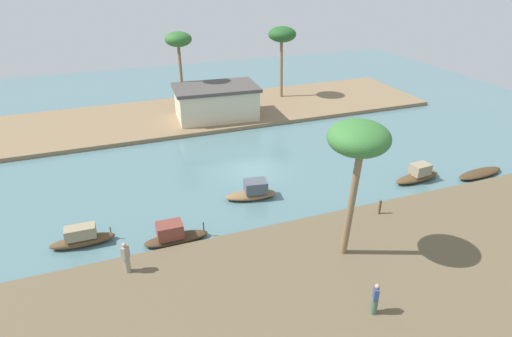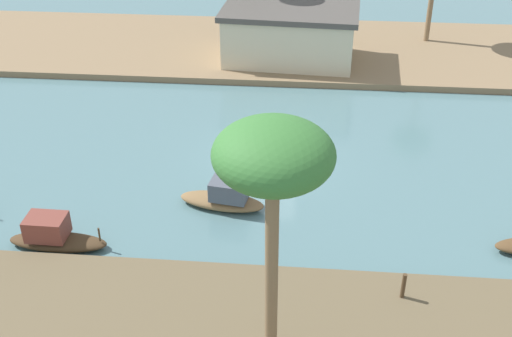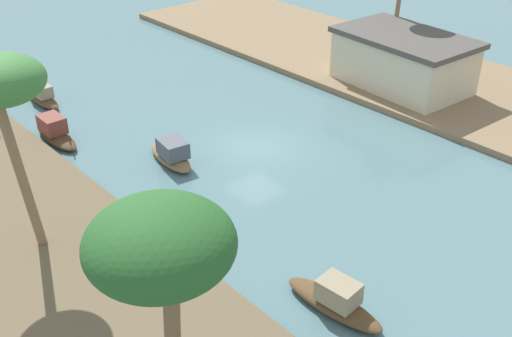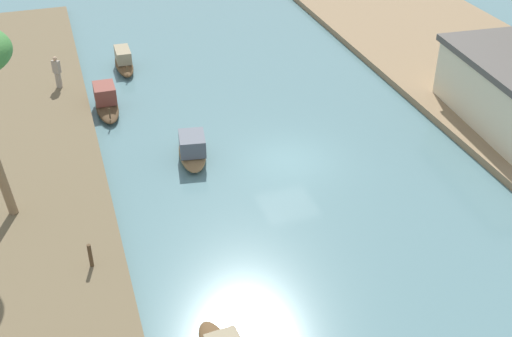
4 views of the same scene
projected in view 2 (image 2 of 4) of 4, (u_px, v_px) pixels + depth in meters
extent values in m
plane|color=slate|center=(269.00, 158.00, 28.97)|extent=(73.97, 73.97, 0.00)
cube|color=#846B4C|center=(284.00, 49.00, 40.52)|extent=(46.65, 11.28, 0.37)
ellipsoid|color=#47331E|center=(58.00, 242.00, 23.28)|extent=(3.68, 1.15, 0.45)
cube|color=brown|center=(47.00, 227.00, 22.97)|extent=(1.45, 1.06, 0.85)
cylinder|color=#47331E|center=(99.00, 234.00, 22.91)|extent=(0.07, 0.07, 0.56)
ellipsoid|color=brown|center=(222.00, 201.00, 25.51)|extent=(3.62, 1.73, 0.50)
cube|color=#4C515B|center=(230.00, 189.00, 25.10)|extent=(1.62, 1.33, 0.79)
cylinder|color=#4C3823|center=(403.00, 286.00, 20.32)|extent=(0.14, 0.14, 0.94)
cylinder|color=#7F6647|center=(272.00, 273.00, 16.89)|extent=(0.36, 0.84, 6.14)
ellipsoid|color=#387533|center=(274.00, 154.00, 15.00)|extent=(2.99, 2.99, 1.64)
cube|color=beige|center=(290.00, 37.00, 37.77)|extent=(7.81, 5.16, 2.83)
cube|color=#4C4742|center=(291.00, 11.00, 36.95)|extent=(8.28, 5.47, 0.32)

